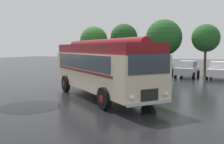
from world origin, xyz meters
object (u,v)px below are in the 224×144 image
car_near_left (139,67)px  car_mid_right (187,69)px  vintage_bus (101,66)px  car_mid_left (163,67)px  car_far_right (219,70)px

car_near_left → car_mid_right: same height
vintage_bus → car_mid_right: (2.58, 13.69, -1.05)m
car_mid_left → car_near_left: bearing=-170.5°
car_mid_right → car_far_right: same height
car_mid_right → car_far_right: (3.00, -0.01, 0.00)m
car_mid_left → car_far_right: same height
vintage_bus → car_near_left: 14.34m
car_near_left → car_mid_left: size_ratio=0.99×
car_mid_left → car_far_right: 5.82m
vintage_bus → car_near_left: vintage_bus is taller
car_mid_left → car_far_right: bearing=-7.7°
vintage_bus → car_far_right: size_ratio=2.27×
car_near_left → car_far_right: bearing=-2.2°
vintage_bus → car_mid_left: bearing=90.8°
car_far_right → car_near_left: bearing=177.8°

